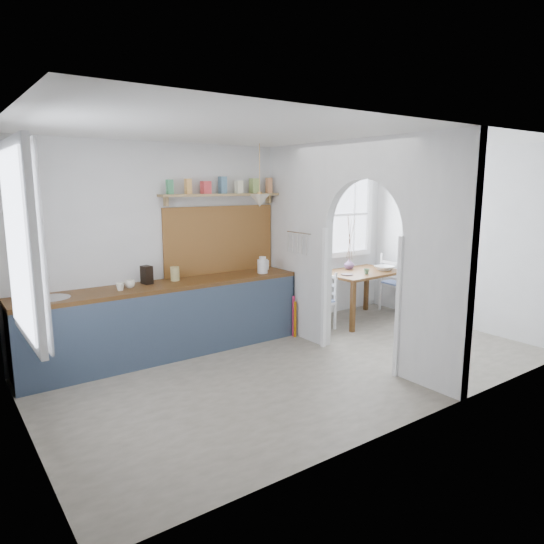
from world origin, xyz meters
TOP-DOWN VIEW (x-y plane):
  - floor at (0.00, 0.00)m, footprint 5.80×3.20m
  - ceiling at (0.00, 0.00)m, footprint 5.80×3.20m
  - walls at (0.00, 0.00)m, footprint 5.81×3.21m
  - partition at (0.70, 0.06)m, footprint 0.12×3.20m
  - kitchen_window at (-2.87, 0.00)m, footprint 0.10×1.16m
  - nook_window at (1.80, 1.56)m, footprint 1.76×0.10m
  - counter at (-1.13, 1.33)m, footprint 3.50×0.60m
  - sink at (-2.43, 1.30)m, footprint 0.40×0.40m
  - backsplash at (-0.20, 1.58)m, footprint 1.65×0.03m
  - shelf at (-0.20, 1.49)m, footprint 1.75×0.20m
  - pendant_lamp at (0.15, 1.15)m, footprint 0.26×0.26m
  - utensil_rail at (0.61, 0.90)m, footprint 0.02×0.50m
  - dining_table at (1.93, 1.02)m, footprint 1.27×0.88m
  - chair_left at (1.09, 1.03)m, footprint 0.42×0.42m
  - chair_right at (2.84, 1.03)m, footprint 0.46×0.46m
  - kettle at (0.23, 1.20)m, footprint 0.23×0.21m
  - mug_a at (-1.71, 1.24)m, footprint 0.11×0.11m
  - mug_b at (-1.57, 1.32)m, footprint 0.14×0.14m
  - knife_block at (-1.32, 1.43)m, footprint 0.12×0.15m
  - jar at (-0.96, 1.41)m, footprint 0.13×0.13m
  - towel_magenta at (0.58, 0.96)m, footprint 0.02×0.03m
  - towel_orange at (0.58, 0.93)m, footprint 0.02×0.03m
  - bowl at (2.30, 0.87)m, footprint 0.30×0.30m
  - table_cup at (1.83, 0.81)m, footprint 0.11×0.11m
  - plate at (1.55, 0.92)m, footprint 0.18×0.18m
  - vase at (1.93, 1.27)m, footprint 0.17×0.17m

SIDE VIEW (x-z plane):
  - floor at x=0.00m, z-range -0.01..0.01m
  - towel_orange at x=0.58m, z-range 0.00..0.50m
  - towel_magenta at x=0.58m, z-range -0.03..0.58m
  - dining_table at x=1.93m, z-range 0.00..0.77m
  - chair_left at x=1.09m, z-range 0.00..0.84m
  - counter at x=-1.13m, z-range 0.01..0.91m
  - chair_right at x=2.84m, z-range 0.00..0.96m
  - plate at x=1.55m, z-range 0.77..0.78m
  - bowl at x=2.30m, z-range 0.77..0.84m
  - table_cup at x=1.83m, z-range 0.77..0.85m
  - vase at x=1.93m, z-range 0.77..0.93m
  - sink at x=-2.43m, z-range 0.88..0.90m
  - mug_a at x=-1.71m, z-range 0.90..0.99m
  - mug_b at x=-1.57m, z-range 0.90..0.99m
  - jar at x=-0.96m, z-range 0.90..1.07m
  - knife_block at x=-1.32m, z-range 0.90..1.12m
  - kettle at x=0.23m, z-range 0.90..1.12m
  - walls at x=0.00m, z-range 0.00..2.60m
  - backsplash at x=-0.20m, z-range 0.90..1.80m
  - utensil_rail at x=0.61m, z-range 1.44..1.46m
  - partition at x=0.70m, z-range 0.15..2.75m
  - nook_window at x=1.80m, z-range 0.95..2.25m
  - kitchen_window at x=-2.87m, z-range 0.90..2.40m
  - pendant_lamp at x=0.15m, z-range 1.80..1.96m
  - shelf at x=-0.20m, z-range 1.90..2.11m
  - ceiling at x=0.00m, z-range 2.60..2.60m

